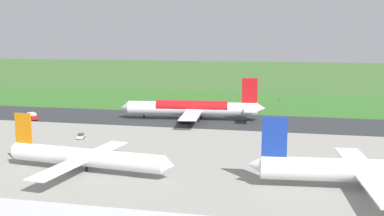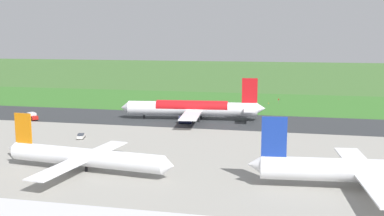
# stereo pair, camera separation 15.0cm
# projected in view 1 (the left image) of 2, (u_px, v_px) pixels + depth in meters

# --- Properties ---
(ground_plane) EXTENTS (800.00, 800.00, 0.00)m
(ground_plane) POSITION_uv_depth(u_px,v_px,m) (213.00, 121.00, 169.09)
(ground_plane) COLOR #3D662D
(runway_asphalt) EXTENTS (600.00, 31.66, 0.06)m
(runway_asphalt) POSITION_uv_depth(u_px,v_px,m) (213.00, 121.00, 169.09)
(runway_asphalt) COLOR #2D3033
(runway_asphalt) RESTS_ON ground
(apron_concrete) EXTENTS (440.00, 110.00, 0.05)m
(apron_concrete) POSITION_uv_depth(u_px,v_px,m) (162.00, 173.00, 104.24)
(apron_concrete) COLOR gray
(apron_concrete) RESTS_ON ground
(grass_verge_foreground) EXTENTS (600.00, 80.00, 0.04)m
(grass_verge_foreground) POSITION_uv_depth(u_px,v_px,m) (230.00, 103.00, 212.67)
(grass_verge_foreground) COLOR #346B27
(grass_verge_foreground) RESTS_ON ground
(airliner_main) EXTENTS (54.15, 44.38, 15.88)m
(airliner_main) POSITION_uv_depth(u_px,v_px,m) (193.00, 108.00, 170.07)
(airliner_main) COLOR white
(airliner_main) RESTS_ON ground
(airliner_parked_near) EXTENTS (50.09, 41.05, 14.62)m
(airliner_parked_near) POSITION_uv_depth(u_px,v_px,m) (370.00, 170.00, 92.83)
(airliner_parked_near) COLOR white
(airliner_parked_near) RESTS_ON ground
(airliner_parked_mid) EXTENTS (43.56, 35.73, 12.72)m
(airliner_parked_mid) POSITION_uv_depth(u_px,v_px,m) (85.00, 157.00, 105.19)
(airliner_parked_mid) COLOR white
(airliner_parked_mid) RESTS_ON ground
(service_truck_baggage) EXTENTS (5.89, 5.45, 2.65)m
(service_truck_baggage) POSITION_uv_depth(u_px,v_px,m) (32.00, 116.00, 170.54)
(service_truck_baggage) COLOR #B21914
(service_truck_baggage) RESTS_ON ground
(service_car_followme) EXTENTS (2.78, 4.51, 1.62)m
(service_car_followme) POSITION_uv_depth(u_px,v_px,m) (81.00, 136.00, 139.37)
(service_car_followme) COLOR silver
(service_car_followme) RESTS_ON ground
(no_stopping_sign) EXTENTS (0.60, 0.10, 2.43)m
(no_stopping_sign) POSITION_uv_depth(u_px,v_px,m) (278.00, 101.00, 210.46)
(no_stopping_sign) COLOR slate
(no_stopping_sign) RESTS_ON ground
(traffic_cone_orange) EXTENTS (0.40, 0.40, 0.55)m
(traffic_cone_orange) POSITION_uv_depth(u_px,v_px,m) (268.00, 103.00, 211.39)
(traffic_cone_orange) COLOR orange
(traffic_cone_orange) RESTS_ON ground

